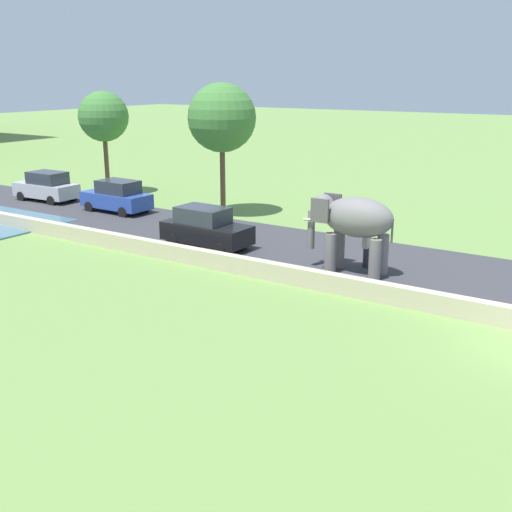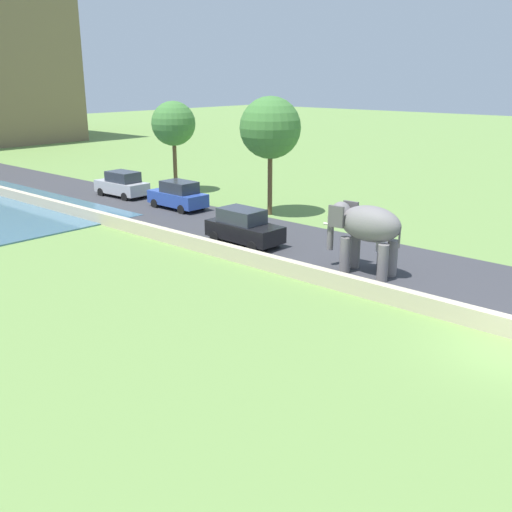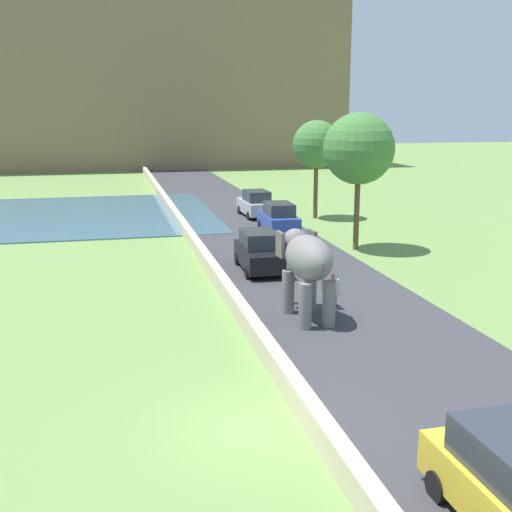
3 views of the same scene
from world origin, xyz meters
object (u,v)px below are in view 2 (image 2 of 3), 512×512
object	(u,v)px
elephant	(365,228)
person_beside_elephant	(380,251)
car_blue	(178,195)
car_silver	(122,184)
car_black	(244,227)

from	to	relation	value
elephant	person_beside_elephant	world-z (taller)	elephant
car_blue	car_silver	distance (m)	5.79
elephant	car_silver	distance (m)	21.40
car_blue	car_silver	bearing A→B (deg)	89.97
person_beside_elephant	elephant	bearing A→B (deg)	165.56
car_black	car_blue	bearing A→B (deg)	69.64
car_silver	car_blue	bearing A→B (deg)	-90.03
car_blue	car_silver	xyz separation A→B (m)	(0.00, 5.79, 0.00)
person_beside_elephant	car_black	xyz separation A→B (m)	(-0.92, 7.11, 0.03)
car_black	car_silver	distance (m)	14.61
elephant	car_black	size ratio (longest dim) A/B	0.86
elephant	car_black	distance (m)	6.96
elephant	car_black	xyz separation A→B (m)	(0.01, 6.87, -1.14)
car_silver	car_black	bearing A→B (deg)	-102.45
elephant	car_blue	world-z (taller)	elephant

